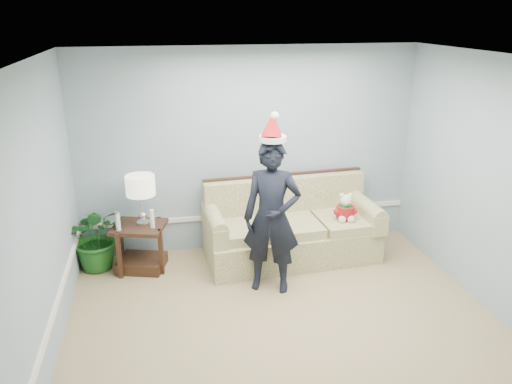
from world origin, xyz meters
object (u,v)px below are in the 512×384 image
at_px(sofa, 290,230).
at_px(side_table, 141,252).
at_px(houseplant, 97,237).
at_px(table_lamp, 140,187).
at_px(man, 272,218).
at_px(teddy_bear, 345,210).

distance_m(sofa, side_table, 1.94).
bearing_deg(houseplant, table_lamp, -10.44).
relative_size(man, teddy_bear, 4.83).
xyz_separation_m(table_lamp, houseplant, (-0.58, 0.11, -0.65)).
distance_m(sofa, table_lamp, 2.01).
relative_size(sofa, man, 1.26).
relative_size(houseplant, man, 0.48).
height_order(side_table, teddy_bear, teddy_bear).
xyz_separation_m(side_table, table_lamp, (0.06, 0.02, 0.85)).
relative_size(side_table, houseplant, 0.86).
distance_m(sofa, man, 1.02).
xyz_separation_m(sofa, teddy_bear, (0.68, -0.20, 0.31)).
relative_size(houseplant, teddy_bear, 2.31).
distance_m(houseplant, man, 2.27).
bearing_deg(sofa, man, -122.72).
xyz_separation_m(sofa, man, (-0.43, -0.75, 0.53)).
bearing_deg(teddy_bear, man, -146.14).
height_order(houseplant, man, man).
relative_size(side_table, table_lamp, 1.17).
bearing_deg(side_table, man, -27.50).
bearing_deg(houseplant, sofa, -3.69).
height_order(sofa, table_lamp, table_lamp).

